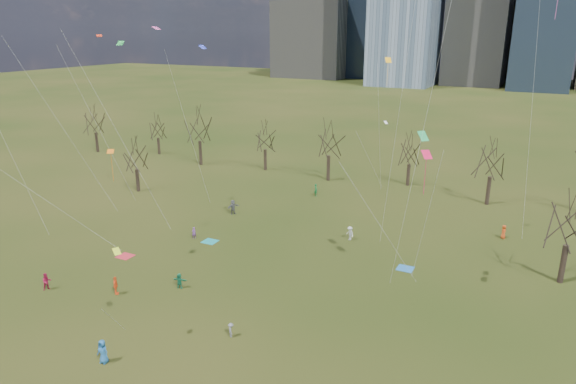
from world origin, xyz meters
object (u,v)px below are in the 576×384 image
at_px(blanket_crimson, 125,256).
at_px(person_2, 47,282).
at_px(blanket_teal, 210,241).
at_px(blanket_navy, 405,268).
at_px(person_4, 116,286).
at_px(person_0, 103,351).

distance_m(blanket_crimson, person_2, 8.85).
distance_m(blanket_teal, blanket_crimson, 9.31).
bearing_deg(blanket_crimson, blanket_navy, 21.08).
xyz_separation_m(person_2, person_4, (6.29, 2.24, 0.04)).
bearing_deg(blanket_navy, person_2, -145.87).
relative_size(person_2, person_4, 0.96).
bearing_deg(blanket_teal, person_0, -74.55).
bearing_deg(person_0, person_4, 126.43).
relative_size(blanket_crimson, person_4, 0.92).
height_order(person_0, person_2, person_0).
height_order(blanket_teal, blanket_crimson, same).
relative_size(blanket_navy, blanket_crimson, 1.00).
distance_m(person_2, person_4, 6.68).
relative_size(blanket_navy, person_4, 0.92).
relative_size(blanket_teal, person_4, 0.92).
bearing_deg(person_0, blanket_navy, 54.72).
height_order(blanket_navy, blanket_crimson, same).
height_order(person_0, person_4, person_0).
height_order(blanket_teal, person_0, person_0).
bearing_deg(person_0, person_2, 152.90).
distance_m(blanket_teal, blanket_navy, 21.80).
bearing_deg(blanket_crimson, blanket_teal, 52.04).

